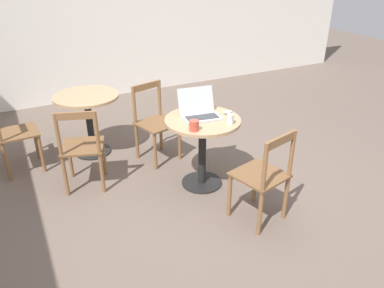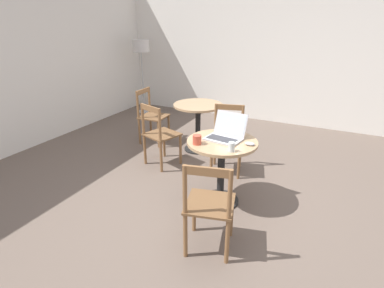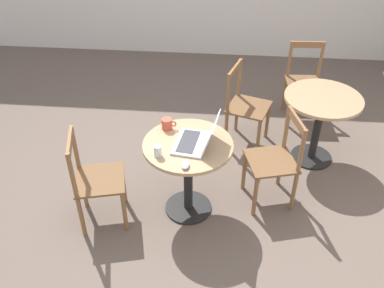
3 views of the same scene
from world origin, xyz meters
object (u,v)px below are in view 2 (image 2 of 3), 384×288
(chair_near_left, at_px, (209,207))
(mouse, at_px, (250,144))
(chair_near_right, at_px, (227,139))
(chair_mid_back, at_px, (151,116))
(floor_lamp, at_px, (141,50))
(mug, at_px, (197,140))
(cafe_table_mid, at_px, (198,116))
(cafe_table_near, at_px, (221,156))
(drinking_glass, at_px, (231,147))
(laptop, at_px, (225,134))
(chair_mid_left, at_px, (160,135))

(chair_near_left, xyz_separation_m, mouse, (0.75, -0.10, 0.30))
(chair_near_right, height_order, chair_mid_back, same)
(floor_lamp, bearing_deg, chair_mid_back, -141.14)
(chair_mid_back, bearing_deg, mug, -132.88)
(cafe_table_mid, distance_m, chair_near_right, 0.78)
(cafe_table_near, bearing_deg, chair_near_left, -166.05)
(mug, distance_m, drinking_glass, 0.36)
(cafe_table_mid, distance_m, floor_lamp, 2.46)
(laptop, height_order, drinking_glass, laptop)
(laptop, distance_m, mug, 0.33)
(chair_near_left, xyz_separation_m, chair_mid_left, (1.22, 1.24, 0.00))
(chair_near_right, bearing_deg, chair_mid_left, 106.55)
(cafe_table_mid, relative_size, drinking_glass, 7.93)
(cafe_table_mid, xyz_separation_m, mug, (-1.37, -0.64, 0.22))
(mouse, bearing_deg, laptop, 76.90)
(chair_near_left, bearing_deg, mug, 34.14)
(chair_mid_back, bearing_deg, floor_lamp, 38.86)
(chair_mid_back, bearing_deg, cafe_table_mid, -87.07)
(chair_mid_back, height_order, floor_lamp, floor_lamp)
(chair_near_left, distance_m, chair_mid_left, 1.74)
(cafe_table_mid, relative_size, mouse, 7.23)
(chair_mid_back, bearing_deg, cafe_table_near, -125.10)
(chair_mid_left, distance_m, drinking_glass, 1.45)
(floor_lamp, distance_m, drinking_glass, 4.04)
(chair_near_right, relative_size, mug, 6.92)
(floor_lamp, relative_size, laptop, 3.74)
(floor_lamp, height_order, mouse, floor_lamp)
(drinking_glass, bearing_deg, chair_mid_left, 60.69)
(cafe_table_near, relative_size, chair_mid_left, 0.84)
(cafe_table_mid, distance_m, mouse, 1.63)
(cafe_table_near, xyz_separation_m, cafe_table_mid, (1.18, 0.83, 0.00))
(chair_near_left, xyz_separation_m, drinking_glass, (0.53, 0.01, 0.33))
(laptop, bearing_deg, mouse, -103.10)
(chair_near_right, relative_size, floor_lamp, 0.58)
(mug, bearing_deg, floor_lamp, 43.19)
(laptop, bearing_deg, chair_near_left, -167.72)
(laptop, height_order, mouse, laptop)
(chair_near_left, bearing_deg, chair_mid_left, 45.49)
(chair_mid_left, distance_m, laptop, 1.19)
(chair_near_right, distance_m, mouse, 0.92)
(drinking_glass, bearing_deg, laptop, 30.22)
(cafe_table_mid, height_order, chair_mid_back, chair_mid_back)
(laptop, relative_size, mug, 3.21)
(chair_mid_left, xyz_separation_m, floor_lamp, (2.05, 1.68, 0.86))
(chair_mid_left, height_order, mouse, chair_mid_left)
(chair_mid_left, xyz_separation_m, chair_mid_back, (0.66, 0.57, 0.00))
(cafe_table_mid, bearing_deg, chair_mid_back, 92.93)
(chair_mid_left, bearing_deg, cafe_table_mid, -18.19)
(mouse, relative_size, drinking_glass, 1.10)
(mug, bearing_deg, chair_mid_back, 47.12)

